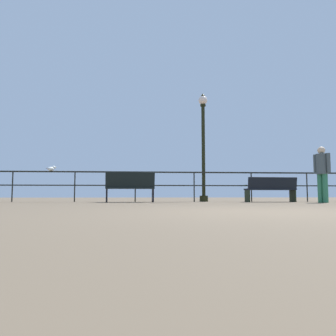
% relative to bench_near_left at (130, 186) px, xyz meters
% --- Properties ---
extents(ground_plane, '(60.00, 60.00, 0.00)m').
position_rel_bench_near_left_xyz_m(ground_plane, '(2.29, -6.55, -0.56)').
color(ground_plane, brown).
extents(pier_railing, '(21.38, 0.05, 1.09)m').
position_rel_bench_near_left_xyz_m(pier_railing, '(2.29, 0.72, 0.25)').
color(pier_railing, black).
rests_on(pier_railing, ground_plane).
extents(bench_near_left, '(1.66, 0.72, 1.01)m').
position_rel_bench_near_left_xyz_m(bench_near_left, '(0.00, 0.00, 0.00)').
color(bench_near_left, black).
rests_on(bench_near_left, ground_plane).
extents(bench_near_right, '(1.78, 0.71, 0.86)m').
position_rel_bench_near_left_xyz_m(bench_near_right, '(4.88, 0.01, -0.07)').
color(bench_near_right, black).
rests_on(bench_near_right, ground_plane).
extents(lamppost_center, '(0.34, 0.34, 4.11)m').
position_rel_bench_near_left_xyz_m(lamppost_center, '(2.69, 0.98, 1.73)').
color(lamppost_center, black).
rests_on(lamppost_center, ground_plane).
extents(person_at_railing, '(0.34, 0.53, 1.79)m').
position_rel_bench_near_left_xyz_m(person_at_railing, '(6.11, -1.11, 0.47)').
color(person_at_railing, '#317751').
rests_on(person_at_railing, ground_plane).
extents(seagull_on_rail, '(0.30, 0.36, 0.20)m').
position_rel_bench_near_left_xyz_m(seagull_on_rail, '(-2.81, 0.74, 0.62)').
color(seagull_on_rail, white).
rests_on(seagull_on_rail, pier_railing).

